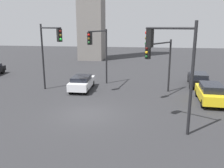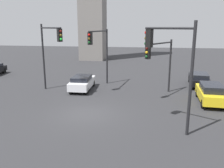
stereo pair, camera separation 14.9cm
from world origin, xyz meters
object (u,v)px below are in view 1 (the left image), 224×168
at_px(car_3, 210,93).
at_px(car_5, 198,79).
at_px(traffic_light_1, 50,45).
at_px(car_4, 82,82).
at_px(traffic_light_3, 159,56).
at_px(traffic_light_2, 171,56).
at_px(traffic_light_0, 99,46).

height_order(car_3, car_5, car_3).
height_order(traffic_light_1, car_4, traffic_light_1).
relative_size(car_3, car_4, 1.04).
height_order(traffic_light_3, car_3, traffic_light_3).
distance_m(traffic_light_1, traffic_light_2, 11.24).
height_order(traffic_light_0, car_4, traffic_light_0).
relative_size(car_3, car_5, 0.95).
xyz_separation_m(traffic_light_1, car_4, (2.30, 1.26, -3.44)).
relative_size(traffic_light_0, car_4, 1.33).
bearing_deg(traffic_light_0, traffic_light_3, 78.64).
bearing_deg(traffic_light_1, car_4, 71.18).
bearing_deg(traffic_light_3, car_4, -68.87).
relative_size(car_4, car_5, 0.91).
distance_m(traffic_light_1, car_5, 14.30).
bearing_deg(car_4, traffic_light_2, -138.77).
bearing_deg(traffic_light_1, traffic_light_2, 9.02).
bearing_deg(traffic_light_3, traffic_light_2, 32.93).
relative_size(traffic_light_1, traffic_light_3, 1.28).
distance_m(traffic_light_2, car_3, 7.21).
bearing_deg(car_5, traffic_light_3, 142.96).
bearing_deg(car_3, car_5, 1.09).
bearing_deg(traffic_light_2, car_3, -93.43).
distance_m(traffic_light_0, car_5, 10.19).
bearing_deg(car_3, traffic_light_3, 77.28).
height_order(traffic_light_0, traffic_light_3, traffic_light_0).
bearing_deg(traffic_light_1, traffic_light_3, 43.72).
xyz_separation_m(traffic_light_2, car_4, (-7.09, 7.45, -3.40)).
relative_size(traffic_light_0, traffic_light_2, 0.91).
relative_size(traffic_light_1, car_5, 1.32).
relative_size(traffic_light_1, traffic_light_2, 0.99).
distance_m(traffic_light_3, car_3, 4.77).
bearing_deg(traffic_light_1, car_3, 38.57).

